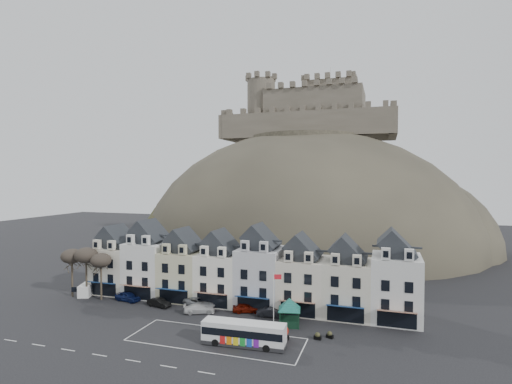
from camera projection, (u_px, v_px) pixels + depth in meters
ground at (197, 341)px, 49.81m from camera, size 300.00×300.00×0.00m
coach_bay_markings at (216, 340)px, 50.38m from camera, size 22.00×7.50×0.01m
townhouse_terrace at (242, 271)px, 64.75m from camera, size 54.40×9.35×11.80m
castle_hill at (308, 248)px, 114.96m from camera, size 100.00×76.00×68.00m
castle at (311, 112)px, 120.37m from camera, size 50.20×22.20×22.00m
tree_left_far at (72, 257)px, 68.48m from camera, size 3.61×3.61×8.24m
tree_left_mid at (86, 256)px, 67.55m from camera, size 3.78×3.78×8.64m
tree_left_near at (101, 261)px, 66.64m from camera, size 3.43×3.43×7.84m
bus at (244, 332)px, 48.56m from camera, size 10.39×2.94×2.90m
bus_shelter at (289, 304)px, 55.04m from camera, size 5.96×5.96×3.86m
red_buoy at (282, 332)px, 50.13m from camera, size 1.61×1.61×2.00m
flagpole at (274, 297)px, 53.60m from camera, size 1.08×0.38×7.73m
white_van at (87, 289)px, 69.55m from camera, size 3.31×4.72×1.98m
planter_west at (318, 336)px, 50.39m from camera, size 0.96×0.64×0.92m
planter_east at (330, 335)px, 50.83m from camera, size 0.99×0.75×0.88m
car_navy at (128, 296)px, 66.02m from camera, size 4.77×2.55×1.54m
car_black at (159, 303)px, 63.11m from camera, size 4.28×2.28×1.34m
car_silver at (199, 302)px, 62.91m from camera, size 6.12×4.54×1.56m
car_white at (199, 309)px, 60.17m from camera, size 5.03×3.69×1.35m
car_maroon at (246, 308)px, 60.49m from camera, size 4.55×3.11×1.44m
car_charcoal at (271, 312)px, 58.56m from camera, size 4.09×1.64×1.32m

